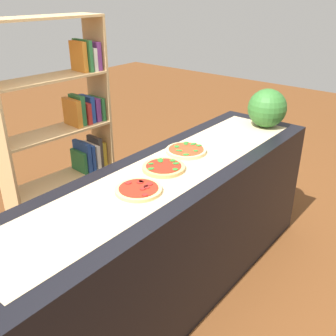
{
  "coord_description": "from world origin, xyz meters",
  "views": [
    {
      "loc": [
        -1.5,
        -1.23,
        1.83
      ],
      "look_at": [
        0.0,
        0.0,
        0.9
      ],
      "focal_mm": 40.71,
      "sensor_mm": 36.0,
      "label": 1
    }
  ],
  "objects_px": {
    "pizza_spinach_1": "(164,167)",
    "pizza_spinach_2": "(186,150)",
    "pizza_pepperoni_0": "(139,189)",
    "bookshelf": "(71,134)",
    "watermelon": "(267,108)"
  },
  "relations": [
    {
      "from": "pizza_pepperoni_0",
      "to": "bookshelf",
      "type": "distance_m",
      "value": 1.3
    },
    {
      "from": "pizza_spinach_1",
      "to": "watermelon",
      "type": "height_order",
      "value": "watermelon"
    },
    {
      "from": "pizza_pepperoni_0",
      "to": "pizza_spinach_2",
      "type": "relative_size",
      "value": 0.95
    },
    {
      "from": "pizza_spinach_2",
      "to": "bookshelf",
      "type": "distance_m",
      "value": 1.09
    },
    {
      "from": "watermelon",
      "to": "pizza_spinach_2",
      "type": "bearing_deg",
      "value": 168.03
    },
    {
      "from": "pizza_spinach_1",
      "to": "watermelon",
      "type": "xyz_separation_m",
      "value": [
        1.05,
        -0.12,
        0.13
      ]
    },
    {
      "from": "pizza_pepperoni_0",
      "to": "pizza_spinach_2",
      "type": "height_order",
      "value": "pizza_spinach_2"
    },
    {
      "from": "pizza_spinach_1",
      "to": "bookshelf",
      "type": "xyz_separation_m",
      "value": [
        0.21,
        1.13,
        -0.13
      ]
    },
    {
      "from": "watermelon",
      "to": "bookshelf",
      "type": "height_order",
      "value": "bookshelf"
    },
    {
      "from": "pizza_pepperoni_0",
      "to": "pizza_spinach_2",
      "type": "bearing_deg",
      "value": 11.59
    },
    {
      "from": "watermelon",
      "to": "bookshelf",
      "type": "distance_m",
      "value": 1.53
    },
    {
      "from": "pizza_spinach_1",
      "to": "pizza_spinach_2",
      "type": "height_order",
      "value": "same"
    },
    {
      "from": "pizza_spinach_2",
      "to": "pizza_pepperoni_0",
      "type": "bearing_deg",
      "value": -168.41
    },
    {
      "from": "pizza_pepperoni_0",
      "to": "bookshelf",
      "type": "relative_size",
      "value": 0.15
    },
    {
      "from": "pizza_pepperoni_0",
      "to": "watermelon",
      "type": "xyz_separation_m",
      "value": [
        1.33,
        -0.05,
        0.13
      ]
    }
  ]
}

